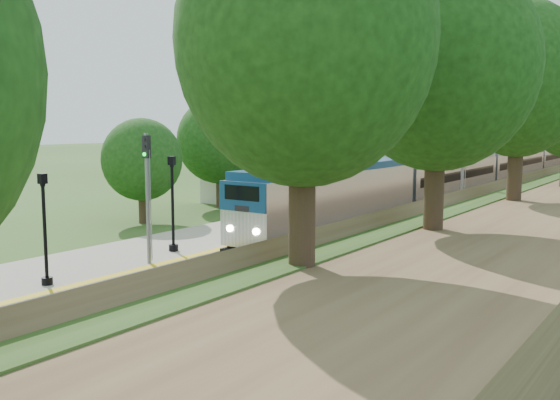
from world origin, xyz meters
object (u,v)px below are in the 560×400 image
Objects in this scene: train at (531,162)px; signal_farside at (462,177)px; lamppost_mid at (45,236)px; lamppost_far at (173,209)px; station_building at (257,156)px; signal_gantry at (529,143)px; signal_platform at (147,184)px.

train is 43.96m from signal_farside.
lamppost_mid is 0.77× the size of signal_farside.
lamppost_mid is 0.93× the size of lamppost_far.
signal_gantry is (16.47, 24.99, 0.73)m from station_building.
signal_gantry is 53.61m from lamppost_mid.
station_building is 0.07× the size of train.
station_building is 1.77× the size of lamppost_far.
signal_gantry is 1.73× the size of lamppost_far.
train is 23.80× the size of lamppost_far.
lamppost_mid is at bearing -113.62° from signal_farside.
station_building is at bearing 162.50° from signal_farside.
signal_farside is at bearing -83.22° from signal_gantry.
station_building is 1.02× the size of signal_gantry.
signal_platform is at bearing 84.80° from lamppost_mid.
train is (14.00, 37.13, -1.91)m from station_building.
signal_gantry is 0.07× the size of train.
lamppost_far reaches higher than train.
signal_gantry is 45.93m from lamppost_far.
signal_farside reaches higher than lamppost_far.
signal_platform is at bearing -68.30° from lamppost_far.
lamppost_far is at bearing -98.06° from signal_gantry.
lamppost_far is at bearing 111.70° from signal_platform.
signal_platform reaches higher than lamppost_far.
signal_platform is (1.06, -2.67, 1.56)m from lamppost_far.
station_building is at bearing -110.66° from train.
train is at bearing 69.34° from station_building.
signal_gantry is at bearing 81.94° from lamppost_far.
lamppost_far reaches higher than lamppost_mid.
signal_farside reaches higher than lamppost_mid.
signal_gantry is at bearing 96.78° from signal_farside.
signal_farside is at bearing 54.14° from lamppost_far.
train is 25.52× the size of lamppost_mid.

